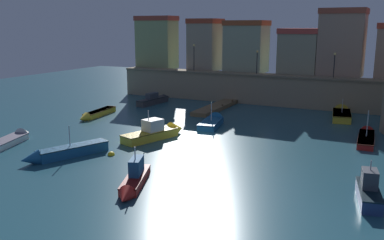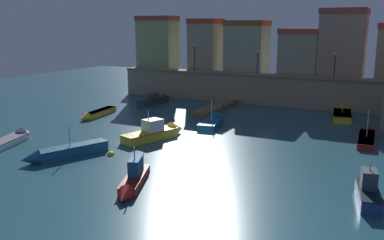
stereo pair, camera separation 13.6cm
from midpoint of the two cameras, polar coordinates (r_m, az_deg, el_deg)
The scene contains 18 objects.
ground_plane at distance 39.99m, azimuth 0.80°, elevation -2.13°, with size 107.51×107.51×0.00m, color #1E4756.
quay_wall at distance 57.03m, azimuth 9.15°, elevation 4.21°, with size 40.80×2.53×3.99m.
old_town_backdrop at distance 59.48m, azimuth 11.65°, elevation 9.76°, with size 39.45×5.64×8.60m.
pier_dock at distance 52.69m, azimuth 3.36°, elevation 1.71°, with size 2.01×10.35×0.70m.
quay_lamp_0 at distance 60.13m, azimuth 0.41°, elevation 9.02°, with size 0.32×0.32×3.70m.
quay_lamp_1 at distance 56.71m, azimuth 8.93°, elevation 8.29°, with size 0.32×0.32×3.07m.
quay_lamp_2 at distance 54.56m, azimuth 18.84°, elevation 7.59°, with size 0.32×0.32×3.03m.
moored_boat_0 at distance 49.53m, azimuth -12.78°, elevation 0.83°, with size 1.88×6.91×1.07m.
moored_boat_1 at distance 39.22m, azimuth -4.57°, elevation -1.60°, with size 3.71×7.07×3.13m.
moored_boat_2 at distance 50.88m, azimuth 19.68°, elevation 0.80°, with size 2.74×6.76×2.83m.
moored_boat_3 at distance 27.72m, azimuth 22.74°, elevation -8.58°, with size 2.00×5.31×2.62m.
moored_boat_4 at distance 56.93m, azimuth -4.80°, elevation 2.78°, with size 1.80×6.90×1.70m.
moored_boat_5 at distance 41.05m, azimuth -22.84°, elevation -2.31°, with size 3.02×6.06×1.40m.
moored_boat_6 at distance 41.82m, azimuth 22.62°, elevation -2.05°, with size 1.65×7.32×3.27m.
moored_boat_7 at distance 34.86m, azimuth -16.91°, elevation -4.16°, with size 3.89×7.02×2.67m.
moored_boat_8 at distance 27.59m, azimuth -7.88°, elevation -8.06°, with size 3.18×5.97×2.75m.
moored_boat_9 at distance 44.48m, azimuth 3.02°, elevation -0.19°, with size 2.62×5.94×3.08m.
mooring_buoy_0 at distance 34.69m, azimuth -10.78°, elevation -4.67°, with size 0.58×0.58×0.58m, color yellow.
Camera 2 is at (16.80, -34.85, 10.15)m, focal length 39.45 mm.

